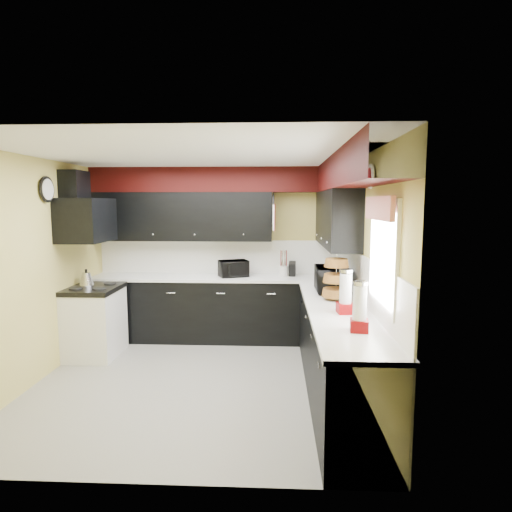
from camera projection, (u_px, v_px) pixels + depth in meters
The scene contains 35 objects.
ground at pixel (199, 381), 4.83m from camera, with size 3.60×3.60×0.00m, color gray.
wall_back at pixel (219, 253), 6.46m from camera, with size 3.60×0.06×2.50m, color #E0C666.
wall_right at pixel (363, 273), 4.59m from camera, with size 0.06×3.60×2.50m, color #E0C666.
wall_left at pixel (37, 270), 4.76m from camera, with size 0.06×3.60×2.50m, color #E0C666.
ceiling at pixel (195, 155), 4.52m from camera, with size 3.60×3.60×0.06m, color white.
cab_back at pixel (217, 309), 6.26m from camera, with size 3.60×0.60×0.90m, color black.
cab_right at pixel (337, 354), 4.41m from camera, with size 0.60×3.00×0.90m, color black.
counter_back at pixel (216, 278), 6.20m from camera, with size 3.62×0.64×0.04m, color white.
counter_right at pixel (338, 309), 4.35m from camera, with size 0.64×3.02×0.04m, color white.
splash_back at pixel (219, 257), 6.46m from camera, with size 3.60×0.02×0.50m, color white.
splash_right at pixel (362, 278), 4.60m from camera, with size 0.02×3.60×0.50m, color white.
upper_back at pixel (183, 217), 6.24m from camera, with size 2.60×0.35×0.70m, color black.
upper_right at pixel (336, 218), 5.43m from camera, with size 0.35×1.80×0.70m, color black.
soffit_back at pixel (217, 180), 6.15m from camera, with size 3.60×0.36×0.35m, color black.
soffit_right at pixel (352, 170), 4.29m from camera, with size 0.36×3.24×0.35m, color black.
stove at pixel (95, 323), 5.59m from camera, with size 0.60×0.75×0.86m, color white.
cooktop at pixel (93, 289), 5.53m from camera, with size 0.62×0.77×0.06m, color black.
hood at pixel (86, 220), 5.43m from camera, with size 0.50×0.78×0.55m, color black.
hood_duct at pixel (75, 187), 5.38m from camera, with size 0.24×0.40×0.40m, color black.
window at pixel (384, 255), 3.67m from camera, with size 0.03×0.86×0.96m, color white, non-canonical shape.
valance at pixel (379, 208), 3.62m from camera, with size 0.04×0.88×0.20m, color red.
pan_top at pixel (273, 203), 6.08m from camera, with size 0.03×0.22×0.40m, color black, non-canonical shape.
pan_mid at pixel (273, 221), 5.99m from camera, with size 0.03×0.28×0.46m, color black, non-canonical shape.
pan_low at pixel (273, 222), 6.25m from camera, with size 0.03×0.24×0.42m, color black, non-canonical shape.
cut_board at pixel (274, 217), 5.86m from camera, with size 0.03×0.26×0.35m, color white.
baskets at pixel (336, 278), 4.67m from camera, with size 0.27×0.27×0.50m, color brown, non-canonical shape.
clock at pixel (47, 189), 4.90m from camera, with size 0.03×0.30×0.30m, color black, non-canonical shape.
deco_plate at pixel (371, 176), 4.13m from camera, with size 0.03×0.24×0.24m, color white, non-canonical shape.
toaster_oven at pixel (234, 268), 6.17m from camera, with size 0.40×0.33×0.23m, color black.
microwave at pixel (332, 279), 5.11m from camera, with size 0.54×0.37×0.30m, color black.
utensil_crock at pixel (284, 271), 6.20m from camera, with size 0.14×0.14×0.15m, color silver.
knife_block at pixel (292, 269), 6.19m from camera, with size 0.09×0.13×0.21m, color black.
kettle at pixel (86, 279), 5.64m from camera, with size 0.18×0.18×0.17m, color #A7A7AC, non-canonical shape.
dispenser_a at pixel (346, 293), 4.09m from camera, with size 0.15×0.15×0.40m, color maroon, non-canonical shape.
dispenser_b at pixel (360, 308), 3.51m from camera, with size 0.15×0.15×0.39m, color #740400, non-canonical shape.
Camera 1 is at (0.86, -4.59, 1.99)m, focal length 30.00 mm.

